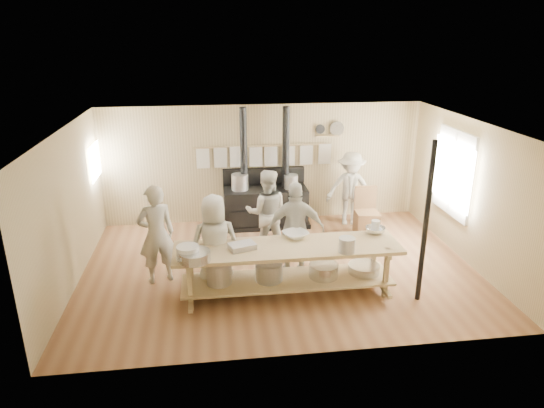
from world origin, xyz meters
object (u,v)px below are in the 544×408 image
Objects in this scene: cook_far_left at (156,234)px; cook_left at (267,212)px; prep_table at (287,265)px; cook_right at (296,230)px; stove at (265,203)px; cook_by_window at (351,189)px; chair at (366,221)px; roasting_pan at (242,246)px; cook_center at (215,243)px.

cook_left is at bearing -173.68° from cook_far_left.
cook_right reaches higher than prep_table.
prep_table is 2.09× the size of cook_far_left.
stove is 1.54× the size of cook_right.
stove reaches higher than cook_by_window.
cook_right reaches higher than chair.
cook_far_left reaches higher than chair.
roasting_pan is (-2.77, -2.24, 0.60)m from chair.
cook_center is at bearing 141.45° from roasting_pan.
cook_center is 3.92m from cook_by_window.
stove is 1.90m from cook_by_window.
prep_table is 3.42m from cook_by_window.
cook_left is 1.65× the size of chair.
roasting_pan is at bearing 40.31° from cook_right.
cook_far_left is at bearing -28.64° from cook_center.
cook_center is at bearing 56.92° from cook_left.
cook_right reaches higher than cook_center.
chair is at bearing -155.59° from cook_center.
cook_left is 1.71m from roasting_pan.
cook_left reaches higher than cook_center.
prep_table is 2.13× the size of cook_right.
chair is at bearing -132.99° from cook_right.
cook_far_left is at bearing -156.37° from chair.
stove is at bearing -90.23° from cook_left.
cook_far_left is at bearing 152.24° from roasting_pan.
stove is 1.59× the size of cook_by_window.
cook_far_left is 1.71× the size of chair.
cook_by_window is (2.00, 1.25, -0.01)m from cook_left.
roasting_pan is (-0.97, -0.67, 0.05)m from cook_right.
prep_table is 0.81m from roasting_pan.
cook_by_window is (1.87, 2.85, 0.30)m from prep_table.
chair is at bearing 38.93° from roasting_pan.
stove reaches higher than cook_left.
cook_far_left is at bearing 4.37° from cook_right.
roasting_pan reaches higher than prep_table.
cook_far_left is 2.15m from cook_left.
cook_far_left is 4.31× the size of roasting_pan.
cook_right is at bearing 34.45° from roasting_pan.
roasting_pan is (-2.58, -2.85, 0.08)m from cook_by_window.
cook_far_left is at bearing 29.22° from cook_left.
chair is (2.06, -0.78, -0.22)m from stove.
cook_by_window reaches higher than prep_table.
cook_center is at bearing -131.19° from cook_by_window.
cook_left is 0.98× the size of cook_right.
cook_by_window is at bearing -146.39° from cook_center.
cook_left is (1.97, 0.88, -0.03)m from cook_far_left.
stove reaches higher than cook_center.
chair is (0.19, -0.61, -0.52)m from cook_by_window.
cook_by_window is at bearing -5.14° from stove.
cook_by_window is at bearing -120.45° from cook_right.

